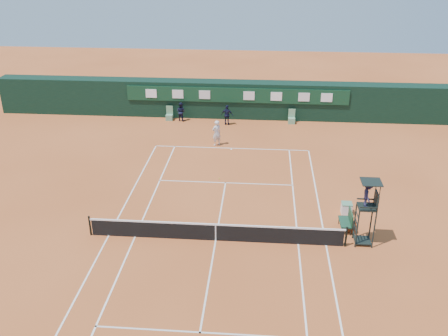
# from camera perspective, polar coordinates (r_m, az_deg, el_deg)

# --- Properties ---
(ground) EXTENTS (90.00, 90.00, 0.00)m
(ground) POSITION_cam_1_polar(r_m,az_deg,el_deg) (25.28, -0.95, -8.28)
(ground) COLOR #C25F2D
(ground) RESTS_ON ground
(court_lines) EXTENTS (11.05, 23.85, 0.01)m
(court_lines) POSITION_cam_1_polar(r_m,az_deg,el_deg) (25.28, -0.95, -8.26)
(court_lines) COLOR silver
(court_lines) RESTS_ON ground
(tennis_net) EXTENTS (12.90, 0.10, 1.10)m
(tennis_net) POSITION_cam_1_polar(r_m,az_deg,el_deg) (25.00, -0.96, -7.30)
(tennis_net) COLOR black
(tennis_net) RESTS_ON ground
(back_wall) EXTENTS (40.00, 1.65, 3.00)m
(back_wall) POSITION_cam_1_polar(r_m,az_deg,el_deg) (41.67, 1.51, 7.85)
(back_wall) COLOR black
(back_wall) RESTS_ON ground
(linesman_chair_left) EXTENTS (0.55, 0.50, 1.15)m
(linesman_chair_left) POSITION_cam_1_polar(r_m,az_deg,el_deg) (41.51, -6.25, 5.91)
(linesman_chair_left) COLOR #5F916D
(linesman_chair_left) RESTS_ON ground
(linesman_chair_right) EXTENTS (0.55, 0.50, 1.15)m
(linesman_chair_right) POSITION_cam_1_polar(r_m,az_deg,el_deg) (40.87, 7.73, 5.52)
(linesman_chair_right) COLOR #639870
(linesman_chair_right) RESTS_ON ground
(umpire_chair) EXTENTS (0.96, 0.95, 3.42)m
(umpire_chair) POSITION_cam_1_polar(r_m,az_deg,el_deg) (24.80, 16.09, -3.47)
(umpire_chair) COLOR black
(umpire_chair) RESTS_ON ground
(player_bench) EXTENTS (0.56, 1.20, 1.10)m
(player_bench) POSITION_cam_1_polar(r_m,az_deg,el_deg) (26.59, 13.93, -5.75)
(player_bench) COLOR #183C2A
(player_bench) RESTS_ON ground
(tennis_bag) EXTENTS (0.63, 0.92, 0.32)m
(tennis_bag) POSITION_cam_1_polar(r_m,az_deg,el_deg) (26.88, 14.31, -6.53)
(tennis_bag) COLOR black
(tennis_bag) RESTS_ON ground
(cooler) EXTENTS (0.57, 0.57, 0.65)m
(cooler) POSITION_cam_1_polar(r_m,az_deg,el_deg) (28.19, 13.82, -4.48)
(cooler) COLOR white
(cooler) RESTS_ON ground
(tennis_ball) EXTENTS (0.07, 0.07, 0.07)m
(tennis_ball) POSITION_cam_1_polar(r_m,az_deg,el_deg) (31.25, -0.55, -1.21)
(tennis_ball) COLOR gold
(tennis_ball) RESTS_ON ground
(player) EXTENTS (0.82, 0.77, 1.88)m
(player) POSITION_cam_1_polar(r_m,az_deg,el_deg) (35.97, -0.85, 4.03)
(player) COLOR silver
(player) RESTS_ON ground
(ball_kid_left) EXTENTS (0.92, 0.83, 1.55)m
(ball_kid_left) POSITION_cam_1_polar(r_m,az_deg,el_deg) (41.09, -4.96, 6.44)
(ball_kid_left) COLOR black
(ball_kid_left) RESTS_ON ground
(ball_kid_right) EXTENTS (1.01, 0.54, 1.63)m
(ball_kid_right) POSITION_cam_1_polar(r_m,az_deg,el_deg) (40.02, 0.36, 6.07)
(ball_kid_right) COLOR black
(ball_kid_right) RESTS_ON ground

